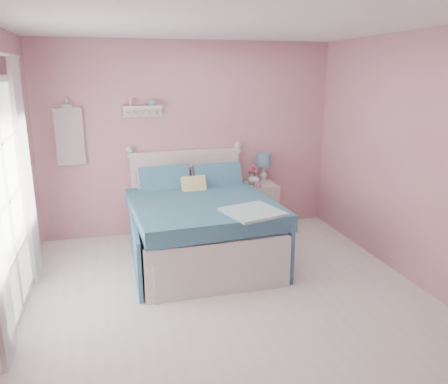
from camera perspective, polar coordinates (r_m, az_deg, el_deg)
name	(u,v)px	position (r m, az deg, el deg)	size (l,w,h in m)	color
floor	(234,306)	(4.37, 1.30, -14.65)	(4.50, 4.50, 0.00)	silver
room_shell	(235,143)	(3.83, 1.44, 6.36)	(4.50, 4.50, 4.50)	#C37B8D
bed	(200,226)	(5.28, -3.16, -4.41)	(1.69, 2.05, 1.16)	silver
nightstand	(259,206)	(6.25, 4.56, -1.89)	(0.46, 0.46, 0.67)	beige
table_lamp	(264,162)	(6.24, 5.19, 3.92)	(0.21, 0.21, 0.41)	white
vase	(254,179)	(6.11, 3.89, 1.76)	(0.16, 0.16, 0.17)	silver
teacup	(258,184)	(5.98, 4.41, 1.03)	(0.10, 0.10, 0.08)	pink
roses	(254,170)	(6.07, 3.91, 2.87)	(0.14, 0.11, 0.12)	#BC406A
wall_shelf	(142,108)	(5.86, -10.64, 10.69)	(0.50, 0.15, 0.25)	silver
hanging_dress	(70,137)	(5.89, -19.51, 6.83)	(0.34, 0.03, 0.72)	white
french_door	(7,203)	(4.28, -26.50, -1.29)	(0.04, 1.32, 2.16)	silver
curtain_far	(26,173)	(4.96, -24.44, 2.30)	(0.04, 0.40, 2.32)	white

